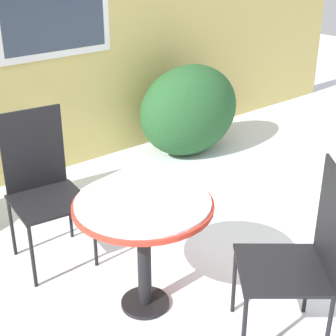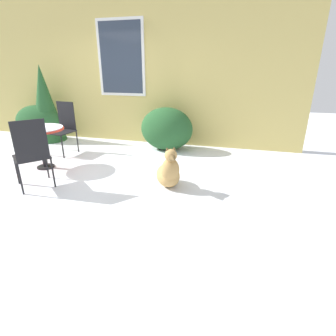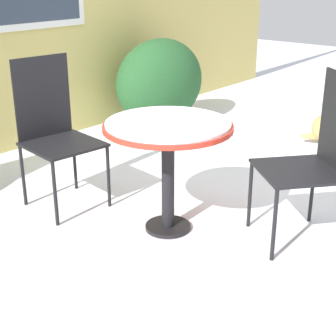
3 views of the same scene
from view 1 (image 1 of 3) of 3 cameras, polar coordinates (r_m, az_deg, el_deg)
The scene contains 5 objects.
ground_plane at distance 3.58m, azimuth 6.27°, elevation -11.17°, with size 16.00×16.00×0.00m, color white.
shrub_middle at distance 5.20m, azimuth 2.39°, elevation 6.42°, with size 1.12×0.73×0.91m.
patio_table at distance 2.93m, azimuth -2.75°, elevation -5.48°, with size 0.80×0.80×0.73m.
patio_chair_near_table at distance 3.54m, azimuth -13.70°, elevation -1.62°, with size 0.52×0.52×1.04m.
patio_chair_far_side at distance 2.81m, azimuth 14.62°, elevation -9.22°, with size 0.66×0.66×1.04m.
Camera 1 is at (-2.13, -1.97, 2.09)m, focal length 55.00 mm.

